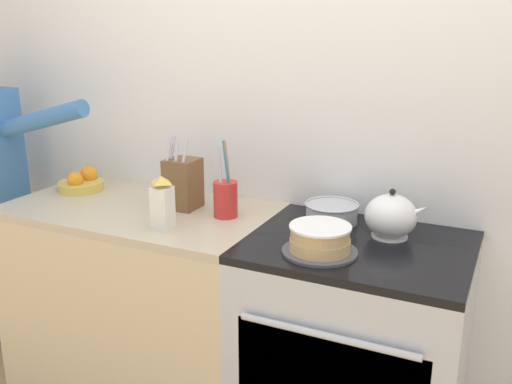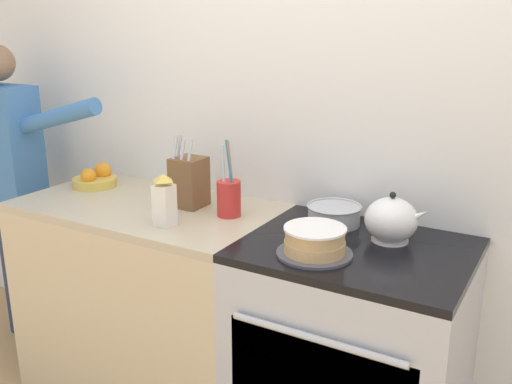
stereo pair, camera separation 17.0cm
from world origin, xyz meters
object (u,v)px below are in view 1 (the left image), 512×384
utensil_crock (226,197)px  milk_carton (162,204)px  tea_kettle (391,216)px  fruit_bowl (82,183)px  stove_range (353,356)px  mixing_bowl (332,212)px  knife_block (183,183)px  layer_cake (320,240)px

utensil_crock → milk_carton: 0.27m
tea_kettle → utensil_crock: 0.66m
fruit_bowl → milk_carton: (0.65, -0.27, 0.06)m
stove_range → mixing_bowl: 0.56m
stove_range → utensil_crock: 0.79m
knife_block → fruit_bowl: size_ratio=1.47×
stove_range → milk_carton: milk_carton is taller
stove_range → fruit_bowl: 1.46m
layer_cake → milk_carton: size_ratio=1.25×
stove_range → mixing_bowl: size_ratio=4.29×
mixing_bowl → fruit_bowl: (-1.21, -0.07, -0.00)m
stove_range → layer_cake: bearing=-124.2°
tea_kettle → layer_cake: bearing=-125.7°
mixing_bowl → milk_carton: size_ratio=1.03×
layer_cake → knife_block: 0.73m
knife_block → fruit_bowl: 0.59m
layer_cake → utensil_crock: 0.52m
stove_range → utensil_crock: (-0.57, 0.06, 0.54)m
tea_kettle → stove_range: bearing=-127.5°
tea_kettle → knife_block: (-0.88, -0.03, 0.03)m
layer_cake → utensil_crock: size_ratio=0.81×
tea_kettle → knife_block: size_ratio=0.75×
mixing_bowl → knife_block: 0.64m
stove_range → fruit_bowl: (-1.37, 0.10, 0.50)m
fruit_bowl → milk_carton: milk_carton is taller
mixing_bowl → fruit_bowl: fruit_bowl is taller
fruit_bowl → milk_carton: bearing=-23.0°
layer_cake → milk_carton: 0.63m
fruit_bowl → knife_block: bearing=-2.3°
tea_kettle → utensil_crock: size_ratio=0.72×
milk_carton → stove_range: bearing=13.2°
stove_range → knife_block: size_ratio=2.99×
tea_kettle → milk_carton: (-0.81, -0.28, 0.02)m
utensil_crock → tea_kettle: bearing=5.0°
tea_kettle → fruit_bowl: (-1.46, -0.01, -0.04)m
tea_kettle → fruit_bowl: size_ratio=1.11×
knife_block → milk_carton: knife_block is taller
knife_block → mixing_bowl: bearing=8.7°
tea_kettle → milk_carton: bearing=-160.8°
utensil_crock → knife_block: bearing=173.3°
stove_range → knife_block: 0.98m
tea_kettle → knife_block: knife_block is taller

